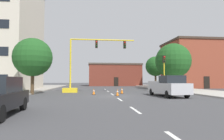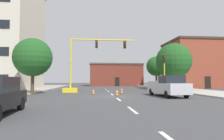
{
  "view_description": "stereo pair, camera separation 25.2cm",
  "coord_description": "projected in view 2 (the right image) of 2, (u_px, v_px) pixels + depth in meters",
  "views": [
    {
      "loc": [
        -2.33,
        -18.68,
        1.61
      ],
      "look_at": [
        0.26,
        5.2,
        2.8
      ],
      "focal_mm": 31.07,
      "sensor_mm": 36.0,
      "label": 1
    },
    {
      "loc": [
        -2.08,
        -18.7,
        1.61
      ],
      "look_at": [
        0.26,
        5.2,
        2.8
      ],
      "focal_mm": 31.07,
      "sensor_mm": 36.0,
      "label": 2
    }
  ],
  "objects": [
    {
      "name": "lane_stripe_seg_4",
      "position": [
        108.0,
        91.0,
        26.66
      ],
      "size": [
        0.16,
        2.4,
        0.01
      ],
      "primitive_type": "cube",
      "color": "silver",
      "rests_on": "ground_plane"
    },
    {
      "name": "traffic_cone_roadside_b",
      "position": [
        122.0,
        91.0,
        22.09
      ],
      "size": [
        0.36,
        0.36,
        0.75
      ],
      "color": "black",
      "rests_on": "ground_plane"
    },
    {
      "name": "sidewalk_right",
      "position": [
        189.0,
        90.0,
        27.8
      ],
      "size": [
        6.0,
        56.0,
        0.14
      ],
      "primitive_type": "cube",
      "color": "#B2ADA3",
      "rests_on": "ground_plane"
    },
    {
      "name": "building_brick_center",
      "position": [
        115.0,
        75.0,
        51.4
      ],
      "size": [
        13.65,
        7.47,
        5.76
      ],
      "color": "brown",
      "rests_on": "ground_plane"
    },
    {
      "name": "sidewalk_left",
      "position": [
        20.0,
        91.0,
        25.53
      ],
      "size": [
        6.0,
        56.0,
        0.14
      ],
      "primitive_type": "cube",
      "color": "#9E998E",
      "rests_on": "ground_plane"
    },
    {
      "name": "traffic_signal_gantry",
      "position": [
        80.0,
        75.0,
        24.57
      ],
      "size": [
        9.09,
        1.2,
        6.83
      ],
      "color": "yellow",
      "rests_on": "ground_plane"
    },
    {
      "name": "building_row_right",
      "position": [
        194.0,
        64.0,
        39.46
      ],
      "size": [
        10.33,
        9.8,
        9.41
      ],
      "color": "brown",
      "rests_on": "ground_plane"
    },
    {
      "name": "tree_left_near",
      "position": [
        33.0,
        57.0,
        21.22
      ],
      "size": [
        4.18,
        4.18,
        6.14
      ],
      "color": "#4C3823",
      "rests_on": "ground_plane"
    },
    {
      "name": "ground_plane",
      "position": [
        115.0,
        96.0,
        18.71
      ],
      "size": [
        160.0,
        160.0,
        0.0
      ],
      "primitive_type": "plane",
      "color": "#424244"
    },
    {
      "name": "traffic_cone_roadside_c",
      "position": [
        93.0,
        92.0,
        20.77
      ],
      "size": [
        0.36,
        0.36,
        0.63
      ],
      "color": "black",
      "rests_on": "ground_plane"
    },
    {
      "name": "lane_stripe_seg_2",
      "position": [
        119.0,
        99.0,
        15.73
      ],
      "size": [
        0.16,
        2.4,
        0.01
      ],
      "primitive_type": "cube",
      "color": "silver",
      "rests_on": "ground_plane"
    },
    {
      "name": "tree_right_mid",
      "position": [
        174.0,
        61.0,
        30.37
      ],
      "size": [
        5.5,
        5.5,
        7.32
      ],
      "color": "brown",
      "rests_on": "ground_plane"
    },
    {
      "name": "lane_stripe_seg_1",
      "position": [
        132.0,
        110.0,
        10.26
      ],
      "size": [
        0.16,
        2.4,
        0.01
      ],
      "primitive_type": "cube",
      "color": "silver",
      "rests_on": "ground_plane"
    },
    {
      "name": "tree_right_far",
      "position": [
        156.0,
        66.0,
        37.97
      ],
      "size": [
        3.88,
        3.88,
        6.18
      ],
      "color": "#4C3823",
      "rests_on": "ground_plane"
    },
    {
      "name": "traffic_light_pole_right",
      "position": [
        164.0,
        65.0,
        25.51
      ],
      "size": [
        0.32,
        0.47,
        4.8
      ],
      "color": "yellow",
      "rests_on": "ground_plane"
    },
    {
      "name": "pickup_truck_silver",
      "position": [
        168.0,
        86.0,
        18.53
      ],
      "size": [
        2.36,
        5.52,
        1.99
      ],
      "color": "#BCBCC1",
      "rests_on": "ground_plane"
    },
    {
      "name": "lane_stripe_seg_3",
      "position": [
        112.0,
        94.0,
        21.2
      ],
      "size": [
        0.16,
        2.4,
        0.01
      ],
      "primitive_type": "cube",
      "color": "silver",
      "rests_on": "ground_plane"
    },
    {
      "name": "traffic_cone_roadside_a",
      "position": [
        117.0,
        93.0,
        19.07
      ],
      "size": [
        0.36,
        0.36,
        0.69
      ],
      "color": "black",
      "rests_on": "ground_plane"
    },
    {
      "name": "lane_stripe_seg_5",
      "position": [
        106.0,
        89.0,
        32.13
      ],
      "size": [
        0.16,
        2.4,
        0.01
      ],
      "primitive_type": "cube",
      "color": "silver",
      "rests_on": "ground_plane"
    }
  ]
}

